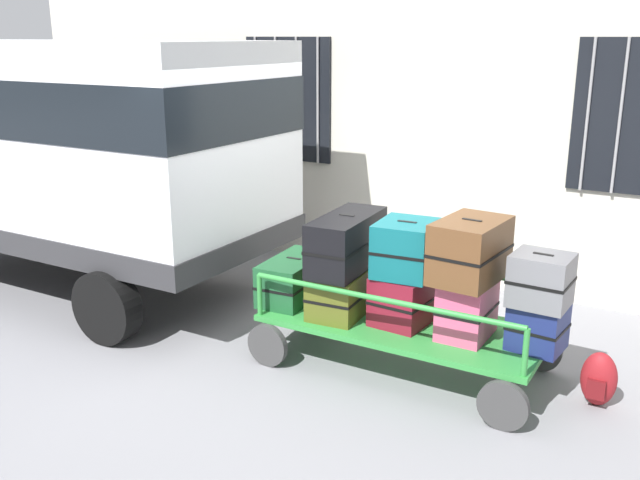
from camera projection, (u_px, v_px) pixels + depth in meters
name	position (u px, v px, depth m)	size (l,w,h in m)	color
ground_plane	(325.00, 343.00, 6.55)	(40.00, 40.00, 0.00)	gray
building_wall	(432.00, 60.00, 7.82)	(12.00, 0.38, 5.00)	beige
van	(69.00, 139.00, 7.70)	(4.77, 2.22, 2.71)	silver
luggage_cart	(403.00, 329.00, 5.97)	(2.44, 1.15, 0.43)	#2D8438
cart_railing	(405.00, 286.00, 5.86)	(2.32, 1.01, 0.39)	#2D8438
suitcase_left_bottom	(294.00, 278.00, 6.43)	(0.46, 0.83, 0.39)	#194C28
suitcase_midleft_bottom	(345.00, 290.00, 6.14)	(0.48, 0.83, 0.39)	#4C5119
suitcase_midleft_middle	(347.00, 242.00, 6.03)	(0.46, 0.96, 0.48)	black
suitcase_center_bottom	(406.00, 297.00, 5.91)	(0.47, 0.63, 0.43)	maroon
suitcase_center_middle	(406.00, 248.00, 5.77)	(0.51, 0.57, 0.45)	#0F5960
suitcase_midright_bottom	(467.00, 308.00, 5.60)	(0.38, 0.52, 0.48)	#CC4C72
suitcase_midright_middle	(470.00, 250.00, 5.45)	(0.51, 0.72, 0.49)	brown
suitcase_right_bottom	(538.00, 326.00, 5.39)	(0.44, 0.42, 0.37)	navy
suitcase_right_middle	(541.00, 280.00, 5.25)	(0.45, 0.42, 0.40)	slate
backpack	(599.00, 379.00, 5.39)	(0.27, 0.22, 0.44)	maroon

